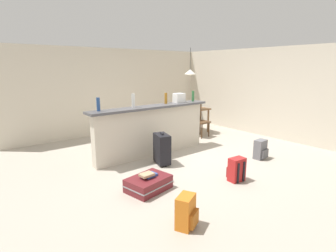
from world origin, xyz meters
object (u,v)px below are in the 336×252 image
Objects in this scene: bottle_green at (193,96)px; bottle_white at (133,101)px; book_stack at (148,175)px; dining_chair_near_partition at (199,119)px; pendant_lamp at (190,72)px; grocery_bag at (179,98)px; backpack_orange at (186,212)px; suitcase_flat_maroon at (149,183)px; suitcase_upright_black at (162,148)px; backpack_red at (236,170)px; bottle_blue at (98,104)px; backpack_grey at (261,150)px; dining_table at (189,112)px; bottle_amber at (166,98)px.

bottle_white is at bearing 179.10° from bottle_green.
book_stack is at bearing -148.60° from bottle_green.
dining_chair_near_partition is 1.18× the size of pendant_lamp.
grocery_bag is (1.29, 0.03, -0.04)m from bottle_white.
suitcase_flat_maroon is at bearing 79.46° from backpack_orange.
suitcase_upright_black reaches higher than book_stack.
bottle_white is 2.49m from backpack_red.
backpack_grey is (2.91, -1.75, -1.06)m from bottle_blue.
suitcase_flat_maroon is at bearing -147.75° from dining_chair_near_partition.
bottle_green reaches higher than suitcase_upright_black.
bottle_blue is 3.56m from backpack_grey.
backpack_orange reaches higher than book_stack.
dining_table is at bearing 16.44° from bottle_blue.
bottle_green is 0.24× the size of dining_table.
bottle_blue is at bearing 179.84° from grocery_bag.
dining_chair_near_partition is at bearing 32.23° from book_stack.
suitcase_upright_black is (0.27, -0.63, -0.95)m from bottle_white.
suitcase_upright_black is (-2.27, -1.64, -0.32)m from dining_table.
bottle_blue is 2.85m from backpack_red.
dining_chair_near_partition is 1.39× the size of suitcase_upright_black.
grocery_bag is 0.30× the size of suitcase_flat_maroon.
dining_chair_near_partition is at bearing 32.25° from suitcase_flat_maroon.
book_stack is at bearing 79.44° from backpack_orange.
pendant_lamp is at bearing 46.68° from backpack_orange.
suitcase_upright_black reaches higher than backpack_orange.
suitcase_flat_maroon is (0.14, -1.48, -1.15)m from bottle_blue.
bottle_amber is at bearing 0.43° from bottle_blue.
suitcase_upright_black is at bearing 42.44° from suitcase_flat_maroon.
grocery_bag is 2.66m from suitcase_flat_maroon.
suitcase_upright_black is (1.03, -0.67, -0.93)m from bottle_blue.
bottle_blue is 1.01× the size of grocery_bag.
bottle_white is at bearing -2.65° from bottle_blue.
grocery_bag is 0.62× the size of backpack_red.
dining_table reaches higher than suitcase_upright_black.
bottle_green is at bearing -5.36° from bottle_amber.
bottle_amber reaches higher than suitcase_upright_black.
backpack_grey reaches higher than book_stack.
backpack_red is at bearing -122.68° from dining_chair_near_partition.
bottle_white is 2.63m from dining_chair_near_partition.
book_stack reaches higher than suitcase_flat_maroon.
bottle_blue is at bearing 88.44° from backpack_orange.
backpack_grey is (0.86, -1.74, -1.04)m from grocery_bag.
bottle_green is at bearing 66.44° from backpack_red.
bottle_blue is 0.28× the size of dining_chair_near_partition.
bottle_green reaches higher than grocery_bag.
dining_table is (3.30, 0.97, -0.61)m from bottle_blue.
dining_table is 3.46× the size of book_stack.
pendant_lamp is at bearing 15.42° from bottle_blue.
backpack_orange is (-0.83, -2.59, -1.07)m from bottle_white.
bottle_amber reaches higher than grocery_bag.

